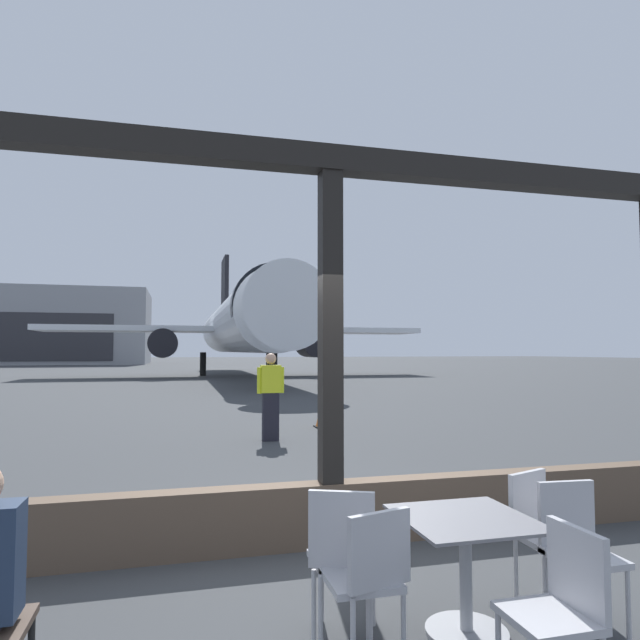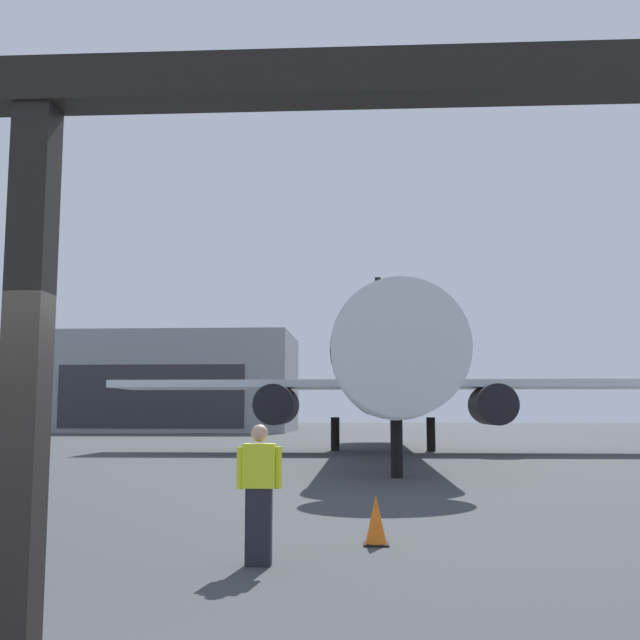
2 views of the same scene
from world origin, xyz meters
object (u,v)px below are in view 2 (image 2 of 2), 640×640
object	(u,v)px
airplane	(384,377)
traffic_cone	(376,521)
ground_crew_worker	(259,492)
distant_hangar	(171,383)

from	to	relation	value
airplane	traffic_cone	world-z (taller)	airplane
ground_crew_worker	traffic_cone	bearing A→B (deg)	46.75
airplane	ground_crew_worker	bearing A→B (deg)	-94.97
airplane	ground_crew_worker	xyz separation A→B (m)	(-2.29, -26.29, -2.66)
ground_crew_worker	traffic_cone	distance (m)	2.24
traffic_cone	airplane	bearing A→B (deg)	88.14
ground_crew_worker	distant_hangar	size ratio (longest dim) A/B	0.07
traffic_cone	distant_hangar	size ratio (longest dim) A/B	0.03
distant_hangar	airplane	bearing A→B (deg)	-64.19
airplane	distant_hangar	world-z (taller)	airplane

